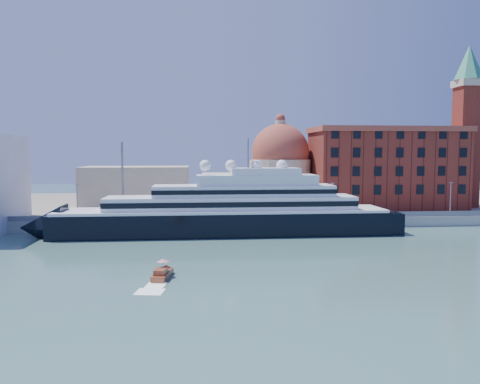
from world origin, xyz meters
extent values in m
plane|color=#386261|center=(0.00, 0.00, 0.00)|extent=(400.00, 400.00, 0.00)
cube|color=gray|center=(0.00, 34.00, 1.25)|extent=(180.00, 10.00, 2.50)
cube|color=slate|center=(0.00, 75.00, 1.00)|extent=(260.00, 72.00, 2.00)
cube|color=slate|center=(0.00, 29.50, 3.10)|extent=(180.00, 0.10, 1.20)
cube|color=black|center=(3.00, 23.00, 2.06)|extent=(73.12, 11.25, 6.09)
cone|color=black|center=(-35.43, 23.00, 2.06)|extent=(9.37, 11.25, 11.25)
cube|color=black|center=(39.57, 23.00, 1.87)|extent=(5.62, 10.31, 5.62)
cube|color=white|center=(3.00, 23.00, 5.34)|extent=(71.25, 11.44, 0.56)
cube|color=white|center=(4.88, 23.00, 7.03)|extent=(54.37, 9.37, 2.81)
cube|color=black|center=(4.88, 18.31, 7.03)|extent=(54.37, 0.15, 1.12)
cube|color=white|center=(7.69, 23.00, 9.66)|extent=(39.37, 8.44, 2.44)
cube|color=white|center=(10.50, 23.00, 12.00)|extent=(26.25, 7.50, 2.25)
cube|color=white|center=(12.38, 23.00, 13.87)|extent=(15.00, 6.56, 1.50)
cylinder|color=slate|center=(8.63, 23.00, 17.81)|extent=(0.28, 0.28, 6.56)
sphere|color=white|center=(-0.75, 23.00, 15.19)|extent=(2.44, 2.44, 2.44)
sphere|color=white|center=(4.88, 23.00, 15.19)|extent=(2.44, 2.44, 2.44)
sphere|color=white|center=(10.50, 23.00, 15.19)|extent=(2.44, 2.44, 2.44)
sphere|color=white|center=(16.13, 23.00, 15.19)|extent=(2.44, 2.44, 2.44)
cube|color=maroon|center=(-7.56, -12.26, 0.34)|extent=(2.92, 6.14, 0.98)
cube|color=maroon|center=(-7.72, -13.23, 1.18)|extent=(1.96, 2.68, 0.79)
cylinder|color=slate|center=(-7.48, -11.78, 1.57)|extent=(0.06, 0.06, 1.57)
cone|color=red|center=(-7.48, -11.78, 2.46)|extent=(1.77, 1.77, 0.39)
cube|color=maroon|center=(52.00, 52.00, 13.00)|extent=(42.00, 18.00, 22.00)
cube|color=#964231|center=(52.00, 52.00, 24.50)|extent=(43.00, 19.00, 1.50)
cube|color=maroon|center=(76.00, 52.00, 19.50)|extent=(6.00, 6.00, 35.00)
cube|color=beige|center=(76.00, 52.00, 38.00)|extent=(7.00, 7.00, 2.00)
cone|color=#418F6F|center=(76.00, 52.00, 44.00)|extent=(8.40, 8.40, 10.00)
cylinder|color=beige|center=(22.00, 58.00, 9.00)|extent=(18.00, 18.00, 14.00)
sphere|color=#964231|center=(22.00, 58.00, 18.00)|extent=(17.00, 17.00, 17.00)
cylinder|color=beige|center=(22.00, 58.00, 26.00)|extent=(3.00, 3.00, 3.00)
cube|color=beige|center=(8.00, 56.00, 7.00)|extent=(18.00, 14.00, 10.00)
cube|color=beige|center=(-20.00, 58.00, 8.00)|extent=(30.00, 16.00, 12.00)
cylinder|color=slate|center=(-30.00, 31.00, 6.50)|extent=(0.24, 0.24, 8.00)
cube|color=slate|center=(-30.00, 31.00, 10.60)|extent=(0.80, 0.30, 0.25)
cylinder|color=slate|center=(0.00, 31.00, 6.50)|extent=(0.24, 0.24, 8.00)
cube|color=slate|center=(0.00, 31.00, 10.60)|extent=(0.80, 0.30, 0.25)
cylinder|color=slate|center=(30.00, 31.00, 6.50)|extent=(0.24, 0.24, 8.00)
cube|color=slate|center=(30.00, 31.00, 10.60)|extent=(0.80, 0.30, 0.25)
cylinder|color=slate|center=(60.00, 31.00, 6.50)|extent=(0.24, 0.24, 8.00)
cube|color=slate|center=(60.00, 31.00, 10.60)|extent=(0.80, 0.30, 0.25)
cylinder|color=slate|center=(-20.00, 33.00, 11.50)|extent=(0.50, 0.50, 18.00)
camera|label=1|loc=(-2.47, -78.90, 17.90)|focal=35.00mm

